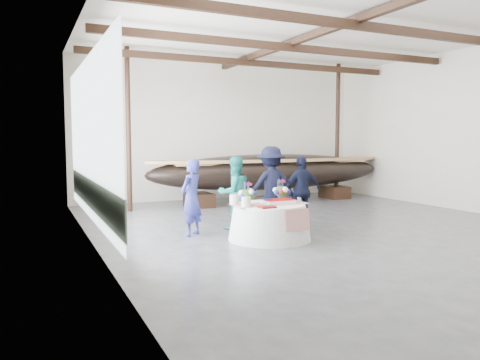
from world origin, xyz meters
name	(u,v)px	position (x,y,z in m)	size (l,w,h in m)	color
floor	(325,228)	(0.00, 0.00, 0.00)	(10.00, 12.00, 0.01)	#3D3D42
wall_back	(223,132)	(0.00, 6.00, 2.25)	(10.00, 0.02, 4.50)	silver
wall_left	(93,125)	(-5.00, 0.00, 2.25)	(0.02, 12.00, 4.50)	silver
ceiling	(329,24)	(0.00, 0.00, 4.50)	(10.00, 12.00, 0.01)	white
pavilion_structure	(309,53)	(0.00, 0.76, 4.00)	(9.80, 11.76, 4.50)	black
open_bay	(90,148)	(-4.95, 1.00, 1.83)	(0.03, 7.00, 3.20)	silver
longboat_display	(272,171)	(0.98, 4.34, 0.97)	(8.14, 1.63, 1.53)	black
banquet_table	(270,222)	(-1.74, -0.55, 0.35)	(1.65, 1.65, 0.71)	silver
tabletop_items	(265,196)	(-1.77, -0.41, 0.86)	(1.53, 1.03, 0.40)	#B41E12
guest_woman_blue	(191,197)	(-3.02, 0.48, 0.79)	(0.58, 0.38, 1.59)	navy
guest_woman_teal	(234,193)	(-1.92, 0.75, 0.81)	(0.79, 0.61, 1.62)	teal
guest_man_left	(271,186)	(-0.98, 0.78, 0.92)	(1.18, 0.68, 1.83)	black
guest_man_right	(302,191)	(-0.29, 0.54, 0.81)	(0.94, 0.39, 1.61)	black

